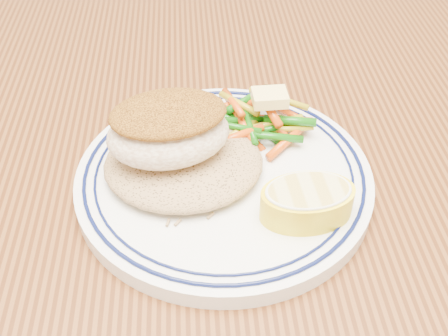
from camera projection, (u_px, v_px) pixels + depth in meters
dining_table at (176, 262)px, 0.54m from camera, size 1.50×0.90×0.75m
plate at (224, 177)px, 0.47m from camera, size 0.25×0.25×0.02m
rice_pilaf at (183, 160)px, 0.46m from camera, size 0.13×0.12×0.02m
fish_fillet at (168, 129)px, 0.44m from camera, size 0.11×0.08×0.05m
vegetable_pile at (258, 119)px, 0.50m from camera, size 0.11×0.09×0.03m
butter_pat at (270, 98)px, 0.48m from camera, size 0.03×0.02×0.01m
lemon_wedge at (307, 201)px, 0.42m from camera, size 0.07×0.07×0.03m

